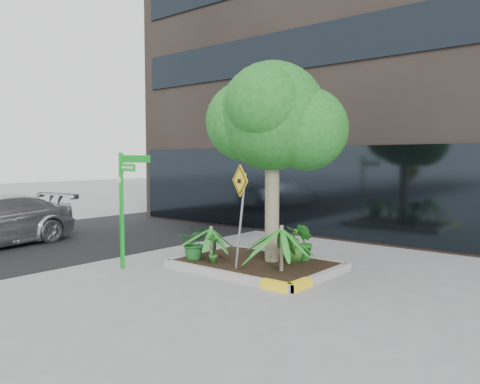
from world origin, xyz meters
The scene contains 14 objects.
ground centered at (0.00, 0.00, 0.00)m, with size 80.00×80.00×0.00m, color gray.
asphalt_road centered at (-6.50, 0.00, 0.01)m, with size 7.00×80.00×0.01m, color black.
building centered at (0.50, 8.50, 7.50)m, with size 18.00×8.00×15.00m, color #2D2621.
planter centered at (0.23, 0.27, 0.10)m, with size 3.35×2.36×0.15m.
tree centered at (0.43, 0.57, 3.22)m, with size 2.94×2.61×4.41m.
palm_front centered at (1.10, -0.05, 0.99)m, with size 1.01×1.01×1.12m.
palm_left centered at (-0.71, -0.12, 0.82)m, with size 0.81×0.81×0.89m.
palm_back centered at (0.38, 0.89, 0.76)m, with size 0.74×0.74×0.82m.
shrub_a centered at (-0.95, -0.36, 0.52)m, with size 0.66×0.66×0.73m, color #1A5B1F.
shrub_b centered at (0.86, 0.77, 0.53)m, with size 0.42×0.42×0.75m, color #2A5C1B.
shrub_c centered at (-0.38, -0.39, 0.46)m, with size 0.32×0.32×0.62m, color #25641F.
shrub_d centered at (0.97, 1.03, 0.55)m, with size 0.44×0.44×0.80m, color #1C611C.
street_sign_post centered at (-1.94, -1.46, 1.52)m, with size 0.71×0.82×2.46m.
cattle_sign centered at (0.34, -0.40, 1.55)m, with size 0.59×0.28×2.07m.
Camera 1 is at (6.17, -7.52, 2.32)m, focal length 35.00 mm.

